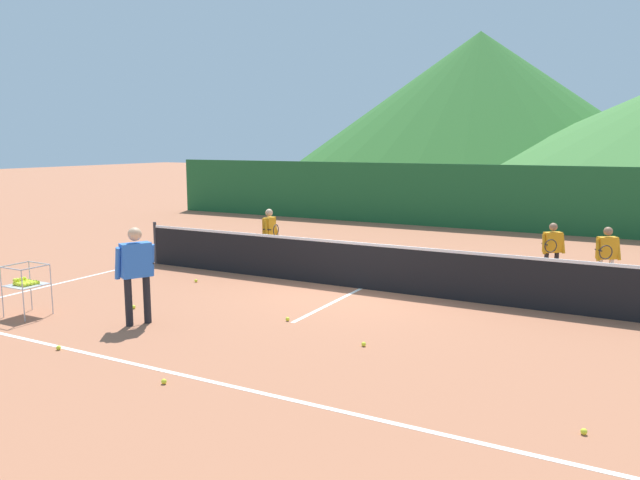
{
  "coord_description": "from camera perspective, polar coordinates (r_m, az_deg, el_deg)",
  "views": [
    {
      "loc": [
        5.15,
        -11.37,
        3.01
      ],
      "look_at": [
        -0.39,
        -1.08,
        1.15
      ],
      "focal_mm": 34.56,
      "sensor_mm": 36.0,
      "label": 1
    }
  ],
  "objects": [
    {
      "name": "instructor",
      "position": [
        10.59,
        -16.64,
        -2.36
      ],
      "size": [
        0.51,
        0.82,
        1.63
      ],
      "color": "black",
      "rests_on": "ground"
    },
    {
      "name": "tennis_ball_1",
      "position": [
        10.56,
        -3.02,
        -7.32
      ],
      "size": [
        0.07,
        0.07,
        0.07
      ],
      "primitive_type": "sphere",
      "color": "yellow",
      "rests_on": "ground"
    },
    {
      "name": "tennis_ball_3",
      "position": [
        13.65,
        -11.41,
        -3.71
      ],
      "size": [
        0.07,
        0.07,
        0.07
      ],
      "primitive_type": "sphere",
      "color": "yellow",
      "rests_on": "ground"
    },
    {
      "name": "student_0",
      "position": [
        15.49,
        -4.69,
        0.89
      ],
      "size": [
        0.46,
        0.62,
        1.36
      ],
      "color": "silver",
      "rests_on": "ground"
    },
    {
      "name": "ball_cart",
      "position": [
        11.89,
        -25.59,
        -3.61
      ],
      "size": [
        0.58,
        0.58,
        0.9
      ],
      "color": "#B7B7BC",
      "rests_on": "ground"
    },
    {
      "name": "student_1",
      "position": [
        14.3,
        20.7,
        -0.54
      ],
      "size": [
        0.5,
        0.66,
        1.28
      ],
      "color": "black",
      "rests_on": "ground"
    },
    {
      "name": "tennis_net",
      "position": [
        12.73,
        3.84,
        -2.33
      ],
      "size": [
        11.34,
        0.08,
        1.05
      ],
      "color": "#333338",
      "rests_on": "ground"
    },
    {
      "name": "line_service_center",
      "position": [
        12.84,
        3.81,
        -4.5
      ],
      "size": [
        0.08,
        5.56,
        0.01
      ],
      "primitive_type": "cube",
      "color": "white",
      "rests_on": "ground"
    },
    {
      "name": "tennis_ball_4",
      "position": [
        14.44,
        -17.07,
        -3.24
      ],
      "size": [
        0.07,
        0.07,
        0.07
      ],
      "primitive_type": "sphere",
      "color": "yellow",
      "rests_on": "ground"
    },
    {
      "name": "windscreen_fence",
      "position": [
        22.02,
        14.69,
        3.85
      ],
      "size": [
        26.07,
        0.08,
        2.25
      ],
      "primitive_type": "cube",
      "color": "#1E5B2D",
      "rests_on": "ground"
    },
    {
      "name": "ground_plane",
      "position": [
        12.84,
        3.81,
        -4.52
      ],
      "size": [
        120.0,
        120.0,
        0.0
      ],
      "primitive_type": "plane",
      "color": "#A86647"
    },
    {
      "name": "tennis_ball_2",
      "position": [
        11.79,
        -16.87,
        -5.96
      ],
      "size": [
        0.07,
        0.07,
        0.07
      ],
      "primitive_type": "sphere",
      "color": "yellow",
      "rests_on": "ground"
    },
    {
      "name": "tennis_ball_8",
      "position": [
        9.91,
        -23.05,
        -9.16
      ],
      "size": [
        0.07,
        0.07,
        0.07
      ],
      "primitive_type": "sphere",
      "color": "yellow",
      "rests_on": "ground"
    },
    {
      "name": "line_baseline_near",
      "position": [
        8.38,
        -12.32,
        -12.17
      ],
      "size": [
        11.85,
        0.08,
        0.01
      ],
      "primitive_type": "cube",
      "color": "white",
      "rests_on": "ground"
    },
    {
      "name": "tennis_ball_5",
      "position": [
        9.31,
        4.07,
        -9.59
      ],
      "size": [
        0.07,
        0.07,
        0.07
      ],
      "primitive_type": "sphere",
      "color": "yellow",
      "rests_on": "ground"
    },
    {
      "name": "tennis_ball_7",
      "position": [
        8.17,
        -14.25,
        -12.58
      ],
      "size": [
        0.07,
        0.07,
        0.07
      ],
      "primitive_type": "sphere",
      "color": "yellow",
      "rests_on": "ground"
    },
    {
      "name": "line_baseline_far",
      "position": [
        17.46,
        10.7,
        -1.02
      ],
      "size": [
        11.85,
        0.08,
        0.01
      ],
      "primitive_type": "cube",
      "color": "white",
      "rests_on": "ground"
    },
    {
      "name": "tennis_ball_0",
      "position": [
        7.24,
        23.24,
        -15.98
      ],
      "size": [
        0.07,
        0.07,
        0.07
      ],
      "primitive_type": "sphere",
      "color": "yellow",
      "rests_on": "ground"
    },
    {
      "name": "line_sideline_west",
      "position": [
        16.16,
        -15.69,
        -2.01
      ],
      "size": [
        0.08,
        10.52,
        0.01
      ],
      "primitive_type": "cube",
      "color": "white",
      "rests_on": "ground"
    },
    {
      "name": "hill_1",
      "position": [
        93.43,
        14.45,
        12.61
      ],
      "size": [
        52.47,
        52.47,
        18.54
      ],
      "primitive_type": "cone",
      "color": "#2D6628",
      "rests_on": "ground"
    },
    {
      "name": "student_2",
      "position": [
        13.85,
        25.01,
        -1.03
      ],
      "size": [
        0.51,
        0.66,
        1.31
      ],
      "color": "silver",
      "rests_on": "ground"
    }
  ]
}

